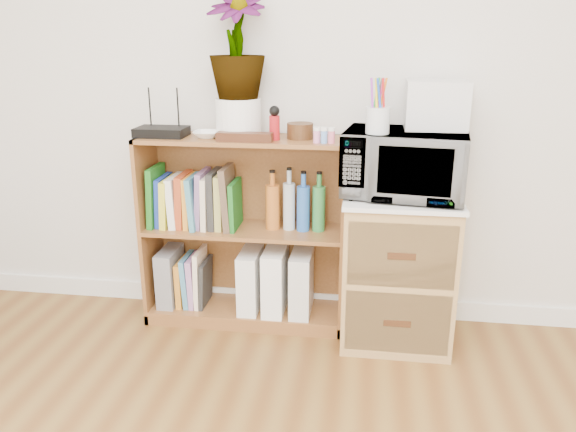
# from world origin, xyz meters

# --- Properties ---
(skirting_board) EXTENTS (4.00, 0.02, 0.10)m
(skirting_board) POSITION_xyz_m (0.00, 2.24, 0.05)
(skirting_board) COLOR white
(skirting_board) RESTS_ON ground
(bookshelf) EXTENTS (1.00, 0.30, 0.95)m
(bookshelf) POSITION_xyz_m (-0.35, 2.10, 0.47)
(bookshelf) COLOR brown
(bookshelf) RESTS_ON ground
(wicker_unit) EXTENTS (0.50, 0.45, 0.70)m
(wicker_unit) POSITION_xyz_m (0.40, 2.02, 0.35)
(wicker_unit) COLOR #9E7542
(wicker_unit) RESTS_ON ground
(microwave) EXTENTS (0.57, 0.42, 0.29)m
(microwave) POSITION_xyz_m (0.40, 2.02, 0.87)
(microwave) COLOR silver
(microwave) RESTS_ON wicker_unit
(pen_cup) EXTENTS (0.10, 0.10, 0.11)m
(pen_cup) POSITION_xyz_m (0.27, 1.93, 1.07)
(pen_cup) COLOR silver
(pen_cup) RESTS_ON microwave
(small_appliance) EXTENTS (0.27, 0.22, 0.21)m
(small_appliance) POSITION_xyz_m (0.53, 2.10, 1.12)
(small_appliance) COLOR silver
(small_appliance) RESTS_ON microwave
(router) EXTENTS (0.24, 0.16, 0.04)m
(router) POSITION_xyz_m (-0.74, 2.08, 0.97)
(router) COLOR black
(router) RESTS_ON bookshelf
(white_bowl) EXTENTS (0.13, 0.13, 0.03)m
(white_bowl) POSITION_xyz_m (-0.51, 2.07, 0.97)
(white_bowl) COLOR white
(white_bowl) RESTS_ON bookshelf
(plant_pot) EXTENTS (0.21, 0.21, 0.18)m
(plant_pot) POSITION_xyz_m (-0.37, 2.12, 1.04)
(plant_pot) COLOR white
(plant_pot) RESTS_ON bookshelf
(potted_plant) EXTENTS (0.27, 0.27, 0.48)m
(potted_plant) POSITION_xyz_m (-0.37, 2.12, 1.37)
(potted_plant) COLOR #37702C
(potted_plant) RESTS_ON plant_pot
(trinket_box) EXTENTS (0.25, 0.06, 0.04)m
(trinket_box) POSITION_xyz_m (-0.32, 2.00, 0.97)
(trinket_box) COLOR #391B0F
(trinket_box) RESTS_ON bookshelf
(kokeshi_doll) EXTENTS (0.05, 0.05, 0.11)m
(kokeshi_doll) POSITION_xyz_m (-0.19, 2.06, 1.01)
(kokeshi_doll) COLOR #A8141A
(kokeshi_doll) RESTS_ON bookshelf
(wooden_bowl) EXTENTS (0.12, 0.12, 0.07)m
(wooden_bowl) POSITION_xyz_m (-0.08, 2.11, 0.99)
(wooden_bowl) COLOR #39210F
(wooden_bowl) RESTS_ON bookshelf
(paint_jars) EXTENTS (0.11, 0.04, 0.05)m
(paint_jars) POSITION_xyz_m (0.04, 2.01, 0.98)
(paint_jars) COLOR #D07386
(paint_jars) RESTS_ON bookshelf
(file_box) EXTENTS (0.09, 0.23, 0.29)m
(file_box) POSITION_xyz_m (-0.75, 2.10, 0.21)
(file_box) COLOR gray
(file_box) RESTS_ON bookshelf
(magazine_holder_left) EXTENTS (0.10, 0.25, 0.31)m
(magazine_holder_left) POSITION_xyz_m (-0.32, 2.09, 0.22)
(magazine_holder_left) COLOR white
(magazine_holder_left) RESTS_ON bookshelf
(magazine_holder_mid) EXTENTS (0.10, 0.26, 0.33)m
(magazine_holder_mid) POSITION_xyz_m (-0.20, 2.09, 0.23)
(magazine_holder_mid) COLOR white
(magazine_holder_mid) RESTS_ON bookshelf
(magazine_holder_right) EXTENTS (0.10, 0.25, 0.32)m
(magazine_holder_right) POSITION_xyz_m (-0.06, 2.09, 0.23)
(magazine_holder_right) COLOR silver
(magazine_holder_right) RESTS_ON bookshelf
(cookbooks) EXTENTS (0.44, 0.20, 0.31)m
(cookbooks) POSITION_xyz_m (-0.59, 2.10, 0.63)
(cookbooks) COLOR #1E6C1C
(cookbooks) RESTS_ON bookshelf
(liquor_bottles) EXTENTS (0.29, 0.07, 0.30)m
(liquor_bottles) POSITION_xyz_m (-0.10, 2.10, 0.64)
(liquor_bottles) COLOR #BB6323
(liquor_bottles) RESTS_ON bookshelf
(lower_books) EXTENTS (0.15, 0.19, 0.30)m
(lower_books) POSITION_xyz_m (-0.63, 2.10, 0.20)
(lower_books) COLOR orange
(lower_books) RESTS_ON bookshelf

